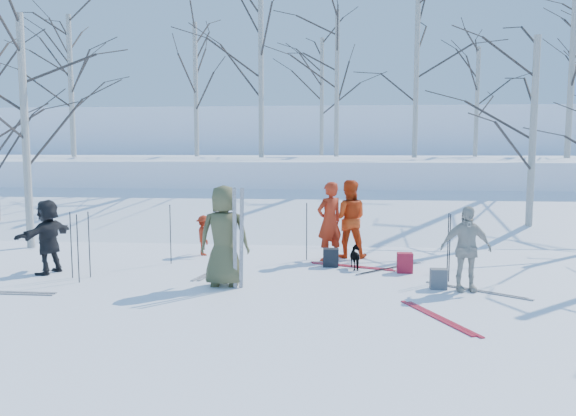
# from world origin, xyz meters

# --- Properties ---
(ground) EXTENTS (120.00, 120.00, 0.00)m
(ground) POSITION_xyz_m (0.00, 0.00, 0.00)
(ground) COLOR white
(ground) RESTS_ON ground
(snow_ramp) EXTENTS (70.00, 9.49, 4.12)m
(snow_ramp) POSITION_xyz_m (0.00, 7.00, 0.15)
(snow_ramp) COLOR white
(snow_ramp) RESTS_ON ground
(snow_plateau) EXTENTS (70.00, 18.00, 2.20)m
(snow_plateau) POSITION_xyz_m (0.00, 17.00, 1.00)
(snow_plateau) COLOR white
(snow_plateau) RESTS_ON ground
(far_hill) EXTENTS (90.00, 30.00, 6.00)m
(far_hill) POSITION_xyz_m (0.00, 38.00, 2.00)
(far_hill) COLOR white
(far_hill) RESTS_ON ground
(skier_olive_center) EXTENTS (0.96, 0.64, 1.92)m
(skier_olive_center) POSITION_xyz_m (-1.05, -0.31, 0.96)
(skier_olive_center) COLOR #494A2C
(skier_olive_center) RESTS_ON ground
(skier_red_north) EXTENTS (0.80, 0.75, 1.83)m
(skier_red_north) POSITION_xyz_m (0.89, 2.22, 0.92)
(skier_red_north) COLOR #AB2610
(skier_red_north) RESTS_ON ground
(skier_redor_behind) EXTENTS (0.90, 0.70, 1.85)m
(skier_redor_behind) POSITION_xyz_m (1.34, 2.67, 0.92)
(skier_redor_behind) COLOR red
(skier_redor_behind) RESTS_ON ground
(skier_red_seated) EXTENTS (0.59, 0.72, 0.98)m
(skier_red_seated) POSITION_xyz_m (-2.16, 2.61, 0.49)
(skier_red_seated) COLOR #AB2610
(skier_red_seated) RESTS_ON ground
(skier_cream_east) EXTENTS (0.94, 0.44, 1.57)m
(skier_cream_east) POSITION_xyz_m (3.42, -0.26, 0.78)
(skier_cream_east) COLOR beige
(skier_cream_east) RESTS_ON ground
(skier_grey_west) EXTENTS (0.83, 1.51, 1.55)m
(skier_grey_west) POSITION_xyz_m (-4.91, 0.40, 0.78)
(skier_grey_west) COLOR black
(skier_grey_west) RESTS_ON ground
(dog) EXTENTS (0.41, 0.64, 0.50)m
(dog) POSITION_xyz_m (1.50, 1.39, 0.25)
(dog) COLOR black
(dog) RESTS_ON ground
(upright_ski_left) EXTENTS (0.10, 0.16, 1.90)m
(upright_ski_left) POSITION_xyz_m (-0.80, -0.52, 0.95)
(upright_ski_left) COLOR silver
(upright_ski_left) RESTS_ON ground
(upright_ski_right) EXTENTS (0.15, 0.23, 1.89)m
(upright_ski_right) POSITION_xyz_m (-0.68, -0.52, 0.95)
(upright_ski_right) COLOR silver
(upright_ski_right) RESTS_ON ground
(ski_pair_a) EXTENTS (1.97, 2.09, 0.02)m
(ski_pair_a) POSITION_xyz_m (3.65, -0.28, 0.01)
(ski_pair_a) COLOR silver
(ski_pair_a) RESTS_ON ground
(ski_pair_b) EXTENTS (1.65, 2.05, 0.02)m
(ski_pair_b) POSITION_xyz_m (2.66, -2.00, 0.01)
(ski_pair_b) COLOR #A41728
(ski_pair_b) RESTS_ON ground
(ski_pair_c) EXTENTS (1.00, 1.98, 0.02)m
(ski_pair_c) POSITION_xyz_m (-1.49, 0.90, 0.01)
(ski_pair_c) COLOR silver
(ski_pair_c) RESTS_ON ground
(ski_pair_d) EXTENTS (0.24, 1.90, 0.02)m
(ski_pair_d) POSITION_xyz_m (-4.90, -1.21, 0.01)
(ski_pair_d) COLOR silver
(ski_pair_d) RESTS_ON ground
(ski_pair_e) EXTENTS (1.40, 2.03, 0.02)m
(ski_pair_e) POSITION_xyz_m (1.40, 1.61, 0.01)
(ski_pair_e) COLOR #A41728
(ski_pair_e) RESTS_ON ground
(ski_pair_f) EXTENTS (2.10, 2.10, 0.02)m
(ski_pair_f) POSITION_xyz_m (2.22, 1.47, 0.01)
(ski_pair_f) COLOR silver
(ski_pair_f) RESTS_ON ground
(ski_pole_a) EXTENTS (0.02, 0.02, 1.34)m
(ski_pole_a) POSITION_xyz_m (0.86, 2.60, 0.67)
(ski_pole_a) COLOR black
(ski_pole_a) RESTS_ON ground
(ski_pole_b) EXTENTS (0.02, 0.02, 1.34)m
(ski_pole_b) POSITION_xyz_m (3.25, 0.52, 0.67)
(ski_pole_b) COLOR black
(ski_pole_b) RESTS_ON ground
(ski_pole_c) EXTENTS (0.02, 0.02, 1.34)m
(ski_pole_c) POSITION_xyz_m (-4.23, 0.03, 0.67)
(ski_pole_c) COLOR black
(ski_pole_c) RESTS_ON ground
(ski_pole_d) EXTENTS (0.02, 0.02, 1.34)m
(ski_pole_d) POSITION_xyz_m (0.37, 2.25, 0.67)
(ski_pole_d) COLOR black
(ski_pole_d) RESTS_ON ground
(ski_pole_e) EXTENTS (0.02, 0.02, 1.34)m
(ski_pole_e) POSITION_xyz_m (3.27, 0.41, 0.67)
(ski_pole_e) COLOR black
(ski_pole_e) RESTS_ON ground
(ski_pole_f) EXTENTS (0.02, 0.02, 1.34)m
(ski_pole_f) POSITION_xyz_m (-3.90, 0.13, 0.67)
(ski_pole_f) COLOR black
(ski_pole_f) RESTS_ON ground
(ski_pole_g) EXTENTS (0.02, 0.02, 1.34)m
(ski_pole_g) POSITION_xyz_m (-2.67, 1.58, 0.67)
(ski_pole_g) COLOR black
(ski_pole_g) RESTS_ON ground
(ski_pole_h) EXTENTS (0.02, 0.02, 1.34)m
(ski_pole_h) POSITION_xyz_m (-3.92, -0.32, 0.67)
(ski_pole_h) COLOR black
(ski_pole_h) RESTS_ON ground
(backpack_red) EXTENTS (0.32, 0.22, 0.42)m
(backpack_red) POSITION_xyz_m (2.50, 1.12, 0.21)
(backpack_red) COLOR maroon
(backpack_red) RESTS_ON ground
(backpack_grey) EXTENTS (0.30, 0.20, 0.38)m
(backpack_grey) POSITION_xyz_m (2.97, -0.18, 0.19)
(backpack_grey) COLOR #505357
(backpack_grey) RESTS_ON ground
(backpack_dark) EXTENTS (0.34, 0.24, 0.40)m
(backpack_dark) POSITION_xyz_m (0.94, 1.59, 0.20)
(backpack_dark) COLOR black
(backpack_dark) RESTS_ON ground
(birch_plateau_a) EXTENTS (4.41, 4.41, 5.45)m
(birch_plateau_a) POSITION_xyz_m (-4.82, 12.42, 4.92)
(birch_plateau_a) COLOR silver
(birch_plateau_a) RESTS_ON snow_plateau
(birch_plateau_b) EXTENTS (4.56, 4.56, 5.66)m
(birch_plateau_b) POSITION_xyz_m (-11.27, 14.61, 5.03)
(birch_plateau_b) COLOR silver
(birch_plateau_b) RESTS_ON snow_plateau
(birch_plateau_d) EXTENTS (4.34, 4.34, 5.35)m
(birch_plateau_d) POSITION_xyz_m (0.27, 15.71, 4.87)
(birch_plateau_d) COLOR silver
(birch_plateau_d) RESTS_ON snow_plateau
(birch_plateau_e) EXTENTS (5.04, 5.04, 6.34)m
(birch_plateau_e) POSITION_xyz_m (-1.86, 10.71, 5.37)
(birch_plateau_e) COLOR silver
(birch_plateau_e) RESTS_ON snow_plateau
(birch_plateau_f) EXTENTS (3.67, 3.67, 4.39)m
(birch_plateau_f) POSITION_xyz_m (6.62, 12.98, 4.39)
(birch_plateau_f) COLOR silver
(birch_plateau_f) RESTS_ON snow_plateau
(birch_plateau_g) EXTENTS (4.71, 4.71, 5.88)m
(birch_plateau_g) POSITION_xyz_m (0.97, 12.72, 5.14)
(birch_plateau_g) COLOR silver
(birch_plateau_g) RESTS_ON snow_plateau
(birch_plateau_h) EXTENTS (4.73, 4.73, 5.90)m
(birch_plateau_h) POSITION_xyz_m (3.93, 11.03, 5.15)
(birch_plateau_h) COLOR silver
(birch_plateau_h) RESTS_ON snow_plateau
(birch_plateau_j) EXTENTS (5.52, 5.52, 7.03)m
(birch_plateau_j) POSITION_xyz_m (9.27, 10.48, 5.71)
(birch_plateau_j) COLOR silver
(birch_plateau_j) RESTS_ON snow_plateau
(birch_plateau_k) EXTENTS (4.50, 4.50, 5.57)m
(birch_plateau_k) POSITION_xyz_m (-9.53, 11.16, 4.98)
(birch_plateau_k) COLOR silver
(birch_plateau_k) RESTS_ON snow_plateau
(birch_edge_a) EXTENTS (4.77, 4.77, 5.96)m
(birch_edge_a) POSITION_xyz_m (-6.91, 3.19, 2.98)
(birch_edge_a) COLOR silver
(birch_edge_a) RESTS_ON ground
(birch_edge_e) EXTENTS (4.54, 4.54, 5.63)m
(birch_edge_e) POSITION_xyz_m (6.41, 5.52, 2.82)
(birch_edge_e) COLOR silver
(birch_edge_e) RESTS_ON ground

